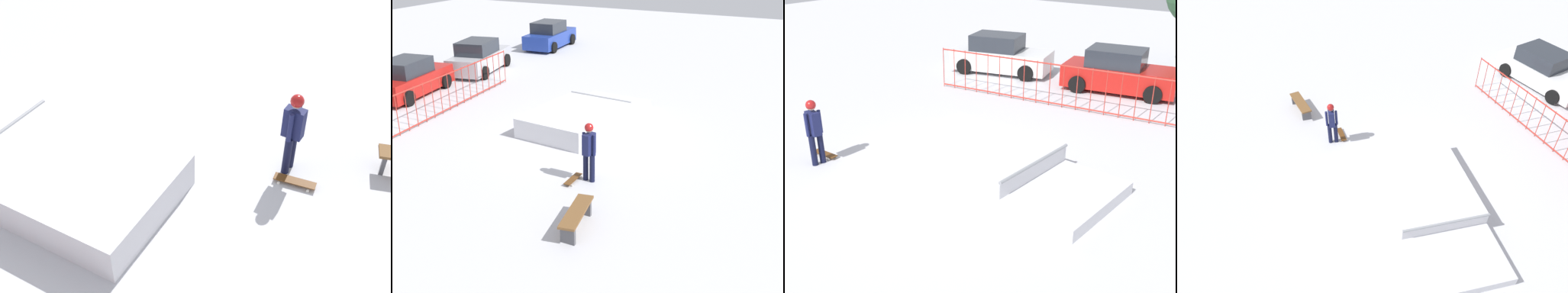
% 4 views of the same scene
% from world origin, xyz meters
% --- Properties ---
extents(ground_plane, '(60.00, 60.00, 0.00)m').
position_xyz_m(ground_plane, '(0.00, 0.00, 0.00)').
color(ground_plane, silver).
extents(skate_ramp, '(5.60, 3.05, 0.74)m').
position_xyz_m(skate_ramp, '(1.08, 0.53, 0.32)').
color(skate_ramp, silver).
rests_on(skate_ramp, ground).
extents(skater, '(0.41, 0.44, 1.73)m').
position_xyz_m(skater, '(-2.80, -1.67, 1.01)').
color(skater, black).
rests_on(skater, ground).
extents(skateboard, '(0.80, 0.27, 0.09)m').
position_xyz_m(skateboard, '(-3.04, -1.29, 0.08)').
color(skateboard, '#593314').
rests_on(skateboard, ground).
extents(perimeter_fence, '(9.21, 0.94, 1.50)m').
position_xyz_m(perimeter_fence, '(-0.00, 5.92, 0.77)').
color(perimeter_fence, '#B22D23').
rests_on(perimeter_fence, ground).
extents(park_bench, '(1.65, 0.68, 0.48)m').
position_xyz_m(park_bench, '(-5.15, -2.51, 0.36)').
color(park_bench, brown).
rests_on(park_bench, ground).
extents(parked_car_red, '(4.31, 2.40, 1.60)m').
position_xyz_m(parked_car_red, '(1.07, 8.82, 0.72)').
color(parked_car_red, red).
rests_on(parked_car_red, ground).
extents(parked_car_silver, '(4.37, 2.60, 1.60)m').
position_xyz_m(parked_car_silver, '(5.63, 8.64, 0.72)').
color(parked_car_silver, '#B7B7BC').
rests_on(parked_car_silver, ground).
extents(parked_car_blue, '(4.23, 2.20, 1.60)m').
position_xyz_m(parked_car_blue, '(12.23, 8.42, 0.72)').
color(parked_car_blue, '#1E3899').
rests_on(parked_car_blue, ground).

